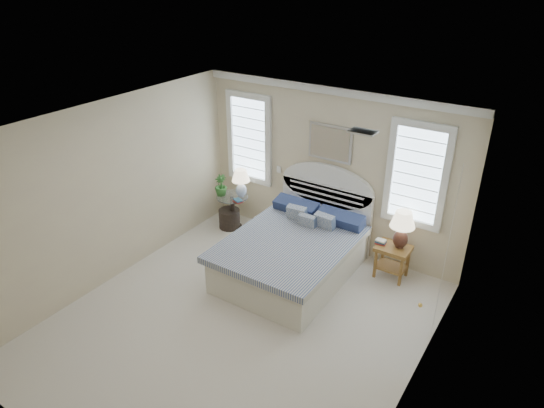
{
  "coord_description": "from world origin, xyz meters",
  "views": [
    {
      "loc": [
        3.15,
        -4.01,
        4.36
      ],
      "look_at": [
        -0.12,
        1.0,
        1.34
      ],
      "focal_mm": 32.0,
      "sensor_mm": 36.0,
      "label": 1
    }
  ],
  "objects": [
    {
      "name": "closet_door",
      "position": [
        2.23,
        1.2,
        1.2
      ],
      "size": [
        0.02,
        1.8,
        2.4
      ],
      "primitive_type": "cube",
      "color": "white",
      "rests_on": "floor"
    },
    {
      "name": "side_table_left",
      "position": [
        -1.65,
        2.05,
        0.39
      ],
      "size": [
        0.56,
        0.56,
        0.63
      ],
      "color": "black",
      "rests_on": "floor"
    },
    {
      "name": "nightstand_right",
      "position": [
        1.3,
        2.15,
        0.39
      ],
      "size": [
        0.5,
        0.4,
        0.53
      ],
      "color": "brown",
      "rests_on": "floor"
    },
    {
      "name": "bed",
      "position": [
        0.0,
        1.46,
        0.39
      ],
      "size": [
        1.72,
        2.28,
        1.47
      ],
      "color": "silver",
      "rests_on": "floor"
    },
    {
      "name": "lamp_right",
      "position": [
        1.37,
        2.2,
        0.89
      ],
      "size": [
        0.42,
        0.42,
        0.6
      ],
      "rotation": [
        0.0,
        0.0,
        -0.15
      ],
      "color": "black",
      "rests_on": "nightstand_right"
    },
    {
      "name": "potted_plant",
      "position": [
        -1.84,
        1.98,
        0.82
      ],
      "size": [
        0.22,
        0.22,
        0.38
      ],
      "primitive_type": "imported",
      "rotation": [
        0.0,
        0.0,
        0.03
      ],
      "color": "#2F7733",
      "rests_on": "side_table_left"
    },
    {
      "name": "lamp_left",
      "position": [
        -1.51,
        2.14,
        0.94
      ],
      "size": [
        0.42,
        0.42,
        0.51
      ],
      "rotation": [
        0.0,
        0.0,
        0.42
      ],
      "color": "white",
      "rests_on": "side_table_left"
    },
    {
      "name": "hvac_vent",
      "position": [
        1.2,
        0.8,
        2.68
      ],
      "size": [
        0.3,
        0.2,
        0.02
      ],
      "primitive_type": "cube",
      "color": "#B2B2B2",
      "rests_on": "ceiling"
    },
    {
      "name": "switch_plate",
      "position": [
        -0.95,
        2.48,
        1.15
      ],
      "size": [
        0.08,
        0.01,
        0.12
      ],
      "primitive_type": "cube",
      "color": "silver",
      "rests_on": "wall_back"
    },
    {
      "name": "wall_back",
      "position": [
        0.0,
        2.5,
        1.35
      ],
      "size": [
        4.5,
        0.02,
        2.7
      ],
      "primitive_type": "cube",
      "color": "beige",
      "rests_on": "floor"
    },
    {
      "name": "crown_molding",
      "position": [
        0.0,
        2.46,
        2.64
      ],
      "size": [
        4.5,
        0.08,
        0.12
      ],
      "primitive_type": "cube",
      "color": "silver",
      "rests_on": "wall_back"
    },
    {
      "name": "floor_pot",
      "position": [
        -1.71,
        2.03,
        0.17
      ],
      "size": [
        0.43,
        0.43,
        0.35
      ],
      "primitive_type": "cylinder",
      "rotation": [
        0.0,
        0.0,
        -0.12
      ],
      "color": "black",
      "rests_on": "floor"
    },
    {
      "name": "window_right",
      "position": [
        1.4,
        2.48,
        1.6
      ],
      "size": [
        0.9,
        0.06,
        1.6
      ],
      "primitive_type": "cube",
      "color": "#C3E0F7",
      "rests_on": "wall_back"
    },
    {
      "name": "painting",
      "position": [
        0.0,
        2.46,
        1.82
      ],
      "size": [
        0.74,
        0.04,
        0.58
      ],
      "primitive_type": "cube",
      "color": "silver",
      "rests_on": "wall_back"
    },
    {
      "name": "books_right",
      "position": [
        1.1,
        2.13,
        0.56
      ],
      "size": [
        0.17,
        0.12,
        0.07
      ],
      "rotation": [
        0.0,
        0.0,
        0.04
      ],
      "color": "maroon",
      "rests_on": "nightstand_right"
    },
    {
      "name": "wall_left",
      "position": [
        -2.25,
        0.0,
        1.35
      ],
      "size": [
        0.02,
        5.0,
        2.7
      ],
      "primitive_type": "cube",
      "color": "beige",
      "rests_on": "floor"
    },
    {
      "name": "window_left",
      "position": [
        -1.55,
        2.48,
        1.6
      ],
      "size": [
        0.9,
        0.06,
        1.6
      ],
      "primitive_type": "cube",
      "color": "#C3E0F7",
      "rests_on": "wall_back"
    },
    {
      "name": "books_left",
      "position": [
        -1.43,
        1.93,
        0.65
      ],
      "size": [
        0.19,
        0.16,
        0.04
      ],
      "rotation": [
        0.0,
        0.0,
        -0.26
      ],
      "color": "maroon",
      "rests_on": "side_table_left"
    },
    {
      "name": "floor",
      "position": [
        0.0,
        0.0,
        0.0
      ],
      "size": [
        4.5,
        5.0,
        0.01
      ],
      "primitive_type": "cube",
      "color": "beige",
      "rests_on": "ground"
    },
    {
      "name": "wall_right",
      "position": [
        2.25,
        0.0,
        1.35
      ],
      "size": [
        0.02,
        5.0,
        2.7
      ],
      "primitive_type": "cube",
      "color": "beige",
      "rests_on": "floor"
    },
    {
      "name": "ceiling",
      "position": [
        0.0,
        0.0,
        2.7
      ],
      "size": [
        4.5,
        5.0,
        0.01
      ],
      "primitive_type": "cube",
      "color": "white",
      "rests_on": "wall_back"
    }
  ]
}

